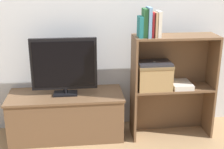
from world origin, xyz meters
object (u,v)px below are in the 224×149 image
book_teal (140,27)px  storage_basket_left (154,75)px  book_crimson (152,25)px  book_ivory (159,24)px  tv_stand (67,115)px  book_tan (155,25)px  book_skyblue (149,22)px  magazine_stack (181,85)px  tv (64,65)px  book_forest (145,23)px  laptop (154,63)px

book_teal → storage_basket_left: book_teal is taller
book_crimson → book_ivory: (0.06, 0.00, 0.00)m
tv_stand → book_tan: size_ratio=5.00×
book_skyblue → magazine_stack: book_skyblue is taller
tv → book_forest: (0.71, -0.11, 0.39)m
magazine_stack → book_forest: bearing=-176.1°
book_ivory → laptop: 0.36m
book_crimson → tv_stand: bearing=171.8°
book_skyblue → storage_basket_left: size_ratio=0.82×
book_tan → magazine_stack: 0.64m
book_tan → tv_stand: bearing=172.0°
book_forest → tv: bearing=171.2°
tv_stand → laptop: 0.97m
book_skyblue → laptop: (0.07, 0.02, -0.37)m
book_crimson → laptop: bearing=25.6°
book_teal → book_skyblue: 0.08m
tv → tv_stand: bearing=90.0°
laptop → book_teal: bearing=-172.0°
book_ivory → laptop: book_ivory is taller
book_forest → book_crimson: book_forest is taller
tv_stand → tv: 0.50m
tv → book_skyblue: 0.85m
tv_stand → tv: tv is taller
book_teal → tv: bearing=170.7°
tv → book_crimson: size_ratio=2.79×
book_teal → book_skyblue: bearing=0.0°
book_ivory → book_teal: bearing=180.0°
magazine_stack → book_skyblue: bearing=-175.6°
book_tan → laptop: 0.35m
book_forest → book_teal: bearing=180.0°
tv → laptop: bearing=-6.3°
book_teal → magazine_stack: bearing=3.6°
book_forest → laptop: bearing=10.9°
storage_basket_left → book_teal: bearing=-172.0°
book_teal → book_ivory: (0.16, 0.00, 0.02)m
book_crimson → storage_basket_left: bearing=25.6°
book_crimson → book_ivory: bearing=0.0°
tv → book_tan: size_ratio=2.79×
laptop → magazine_stack: laptop is taller
book_crimson → book_ivory: size_ratio=0.96×
book_forest → tv_stand: bearing=171.0°
tv_stand → tv: bearing=-90.0°
book_ivory → magazine_stack: 0.63m
book_crimson → book_tan: (0.03, 0.00, -0.00)m
book_teal → book_ivory: size_ratio=0.81×
book_tan → book_ivory: bearing=0.0°
tv → book_teal: size_ratio=3.31×
magazine_stack → tv: bearing=175.5°
tv_stand → storage_basket_left: size_ratio=3.43×
tv_stand → book_teal: size_ratio=5.94×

